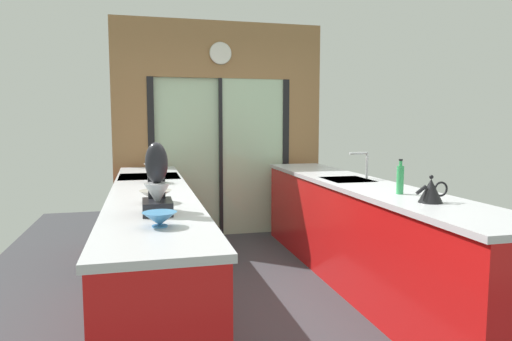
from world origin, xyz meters
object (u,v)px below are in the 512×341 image
oven_range (150,222)px  mixing_bowl_mid (156,196)px  mixing_bowl_near (160,219)px  stand_mixer (157,186)px  kettle (431,191)px  knife_block (152,171)px  soap_bottle (400,179)px  mixing_bowl_far (150,166)px

oven_range → mixing_bowl_mid: 1.64m
mixing_bowl_near → stand_mixer: stand_mixer is taller
stand_mixer → kettle: size_ratio=1.75×
knife_block → kettle: 2.32m
mixing_bowl_mid → kettle: size_ratio=0.89×
soap_bottle → kettle: bearing=-89.7°
mixing_bowl_far → stand_mixer: 2.62m
oven_range → kettle: 2.73m
mixing_bowl_near → knife_block: knife_block is taller
mixing_bowl_near → kettle: size_ratio=0.74×
mixing_bowl_far → mixing_bowl_mid: bearing=-90.0°
knife_block → kettle: knife_block is taller
stand_mixer → kettle: bearing=-1.9°
oven_range → stand_mixer: size_ratio=2.19×
mixing_bowl_near → mixing_bowl_mid: mixing_bowl_mid is taller
mixing_bowl_near → knife_block: 1.78m
knife_block → oven_range: bearing=92.1°
oven_range → mixing_bowl_near: size_ratio=5.17×
kettle → oven_range: bearing=132.2°
mixing_bowl_mid → stand_mixer: bearing=-90.0°
mixing_bowl_mid → stand_mixer: 0.39m
oven_range → mixing_bowl_mid: mixing_bowl_mid is taller
oven_range → soap_bottle: bearing=-41.8°
oven_range → stand_mixer: (0.02, -1.93, 0.63)m
oven_range → knife_block: bearing=-87.9°
mixing_bowl_mid → soap_bottle: 1.78m
mixing_bowl_far → soap_bottle: soap_bottle is taller
stand_mixer → soap_bottle: stand_mixer is taller
mixing_bowl_far → soap_bottle: size_ratio=0.54×
oven_range → mixing_bowl_far: 0.86m
mixing_bowl_mid → soap_bottle: (1.78, -0.05, 0.07)m
oven_range → mixing_bowl_far: mixing_bowl_far is taller
stand_mixer → mixing_bowl_mid: bearing=90.0°
mixing_bowl_near → oven_range: bearing=90.5°
mixing_bowl_mid → kettle: 1.83m
oven_range → kettle: size_ratio=3.83×
mixing_bowl_mid → kettle: bearing=-13.6°
stand_mixer → soap_bottle: size_ratio=1.61×
mixing_bowl_far → soap_bottle: (1.78, -2.30, 0.08)m
mixing_bowl_far → soap_bottle: 2.91m
mixing_bowl_far → soap_bottle: bearing=-52.3°
mixing_bowl_near → kettle: bearing=9.3°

